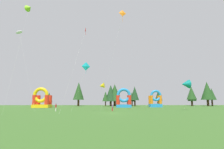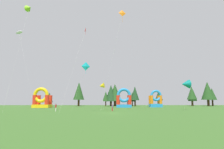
{
  "view_description": "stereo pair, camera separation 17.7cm",
  "coord_description": "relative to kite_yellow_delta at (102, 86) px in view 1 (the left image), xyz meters",
  "views": [
    {
      "loc": [
        -0.52,
        -36.43,
        2.54
      ],
      "look_at": [
        0.0,
        15.5,
        9.63
      ],
      "focal_mm": 30.05,
      "sensor_mm": 36.0,
      "label": 1
    },
    {
      "loc": [
        -0.35,
        -36.43,
        2.54
      ],
      "look_at": [
        0.0,
        15.5,
        9.63
      ],
      "focal_mm": 30.05,
      "sensor_mm": 36.0,
      "label": 2
    }
  ],
  "objects": [
    {
      "name": "tree_row_8",
      "position": [
        37.49,
        35.57,
        -0.45
      ],
      "size": [
        4.15,
        4.15,
        8.5
      ],
      "color": "#4C331E",
      "rests_on": "ground_plane"
    },
    {
      "name": "ground_plane",
      "position": [
        2.56,
        -9.57,
        -6.01
      ],
      "size": [
        120.0,
        120.0,
        0.0
      ],
      "primitive_type": "plane",
      "color": "#3D6B28"
    },
    {
      "name": "kite_white_parafoil",
      "position": [
        -20.98,
        -0.46,
        13.45
      ],
      "size": [
        7.73,
        4.48,
        19.96
      ],
      "color": "white",
      "rests_on": "ground_plane"
    },
    {
      "name": "tree_row_0",
      "position": [
        -24.52,
        36.22,
        -2.38
      ],
      "size": [
        3.0,
        3.0,
        5.77
      ],
      "color": "#4C331E",
      "rests_on": "ground_plane"
    },
    {
      "name": "tree_row_5",
      "position": [
        11.43,
        34.6,
        -2.12
      ],
      "size": [
        2.52,
        2.52,
        5.94
      ],
      "color": "#4C331E",
      "rests_on": "ground_plane"
    },
    {
      "name": "inflatable_yellow_castle",
      "position": [
        6.75,
        19.81,
        -3.57
      ],
      "size": [
        5.15,
        4.35,
        6.63
      ],
      "color": "#268CD8",
      "rests_on": "ground_plane"
    },
    {
      "name": "person_left_edge",
      "position": [
        2.59,
        -1.3,
        -5.02
      ],
      "size": [
        0.37,
        0.37,
        1.67
      ],
      "rotation": [
        0.0,
        0.0,
        0.35
      ],
      "color": "#B21E26",
      "rests_on": "ground_plane"
    },
    {
      "name": "tree_row_2",
      "position": [
        0.11,
        33.56,
        -1.94
      ],
      "size": [
        2.71,
        2.71,
        6.2
      ],
      "color": "#4C331E",
      "rests_on": "ground_plane"
    },
    {
      "name": "kite_cyan_diamond",
      "position": [
        -3.17,
        -6.13,
        3.63
      ],
      "size": [
        3.95,
        1.98,
        10.34
      ],
      "color": "#19B7CC",
      "rests_on": "ground_plane"
    },
    {
      "name": "tree_row_3",
      "position": [
        2.29,
        34.42,
        -0.57
      ],
      "size": [
        4.89,
        4.89,
        8.97
      ],
      "color": "#4C331E",
      "rests_on": "ground_plane"
    },
    {
      "name": "kite_red_diamond",
      "position": [
        -3.91,
        -2.52,
        13.08
      ],
      "size": [
        4.09,
        7.53,
        19.81
      ],
      "color": "red",
      "rests_on": "ground_plane"
    },
    {
      "name": "tree_row_6",
      "position": [
        12.43,
        33.32,
        -0.69
      ],
      "size": [
        3.58,
        3.58,
        8.31
      ],
      "color": "#4C331E",
      "rests_on": "ground_plane"
    },
    {
      "name": "person_far_side",
      "position": [
        -10.37,
        -2.48,
        -4.99
      ],
      "size": [
        0.42,
        0.42,
        1.73
      ],
      "rotation": [
        0.0,
        0.0,
        5.49
      ],
      "color": "silver",
      "rests_on": "ground_plane"
    },
    {
      "name": "tree_row_7",
      "position": [
        23.2,
        35.9,
        -1.51
      ],
      "size": [
        3.3,
        3.3,
        6.73
      ],
      "color": "#4C331E",
      "rests_on": "ground_plane"
    },
    {
      "name": "tree_row_11",
      "position": [
        46.65,
        36.16,
        -0.9
      ],
      "size": [
        3.79,
        3.79,
        7.75
      ],
      "color": "#4C331E",
      "rests_on": "ground_plane"
    },
    {
      "name": "inflatable_blue_arch",
      "position": [
        -21.04,
        17.93,
        -3.55
      ],
      "size": [
        5.4,
        4.84,
        6.76
      ],
      "color": "yellow",
      "rests_on": "ground_plane"
    },
    {
      "name": "tree_row_4",
      "position": [
        4.01,
        35.08,
        -0.28
      ],
      "size": [
        5.66,
        5.66,
        9.43
      ],
      "color": "#4C331E",
      "rests_on": "ground_plane"
    },
    {
      "name": "tree_row_9",
      "position": [
        37.61,
        35.54,
        -1.18
      ],
      "size": [
        3.67,
        3.67,
        7.65
      ],
      "color": "#4C331E",
      "rests_on": "ground_plane"
    },
    {
      "name": "kite_teal_delta",
      "position": [
        20.68,
        -0.01,
        0.43
      ],
      "size": [
        2.21,
        2.35,
        7.55
      ],
      "color": "#0C7F7A",
      "rests_on": "ground_plane"
    },
    {
      "name": "kite_yellow_delta",
      "position": [
        0.0,
        0.0,
        0.0
      ],
      "size": [
        1.67,
        2.72,
        6.8
      ],
      "color": "yellow",
      "rests_on": "ground_plane"
    },
    {
      "name": "kite_orange_diamond",
      "position": [
        4.85,
        -5.55,
        16.07
      ],
      "size": [
        5.65,
        3.35,
        22.84
      ],
      "color": "orange",
      "rests_on": "ground_plane"
    },
    {
      "name": "tree_row_1",
      "position": [
        -11.6,
        35.36,
        0.39
      ],
      "size": [
        4.7,
        4.7,
        10.26
      ],
      "color": "#4C331E",
      "rests_on": "ground_plane"
    },
    {
      "name": "kite_lime_delta",
      "position": [
        -14.81,
        -9.24,
        15.49
      ],
      "size": [
        3.02,
        3.98,
        22.19
      ],
      "color": "#8CD826",
      "rests_on": "ground_plane"
    },
    {
      "name": "inflatable_orange_dome",
      "position": [
        18.35,
        21.84,
        -3.76
      ],
      "size": [
        4.22,
        3.7,
        6.15
      ],
      "color": "#268CD8",
      "rests_on": "ground_plane"
    },
    {
      "name": "tree_row_10",
      "position": [
        43.96,
        34.56,
        0.46
      ],
      "size": [
        5.45,
        5.45,
        10.41
      ],
      "color": "#4C331E",
      "rests_on": "ground_plane"
    }
  ]
}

